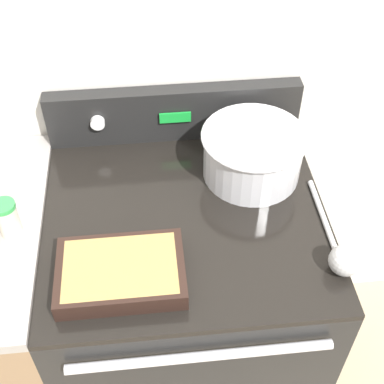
{
  "coord_description": "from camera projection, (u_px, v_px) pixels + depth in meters",
  "views": [
    {
      "loc": [
        -0.08,
        -0.58,
        1.97
      ],
      "look_at": [
        0.02,
        0.36,
        1.0
      ],
      "focal_mm": 50.0,
      "sensor_mm": 36.0,
      "label": 1
    }
  ],
  "objects": [
    {
      "name": "kitchen_wall",
      "position": [
        171.0,
        31.0,
        1.43
      ],
      "size": [
        8.0,
        0.05,
        2.5
      ],
      "color": "silver",
      "rests_on": "ground_plane"
    },
    {
      "name": "stove_range",
      "position": [
        186.0,
        311.0,
        1.72
      ],
      "size": [
        0.73,
        0.72,
        0.94
      ],
      "color": "black",
      "rests_on": "ground_plane"
    },
    {
      "name": "control_panel",
      "position": [
        174.0,
        113.0,
        1.55
      ],
      "size": [
        0.73,
        0.07,
        0.17
      ],
      "color": "black",
      "rests_on": "stove_range"
    },
    {
      "name": "mixing_bowl",
      "position": [
        253.0,
        152.0,
        1.44
      ],
      "size": [
        0.28,
        0.28,
        0.14
      ],
      "color": "silver",
      "rests_on": "stove_range"
    },
    {
      "name": "casserole_dish",
      "position": [
        121.0,
        272.0,
        1.22
      ],
      "size": [
        0.29,
        0.2,
        0.05
      ],
      "color": "black",
      "rests_on": "stove_range"
    },
    {
      "name": "ladle",
      "position": [
        342.0,
        256.0,
        1.25
      ],
      "size": [
        0.08,
        0.33,
        0.08
      ],
      "color": "#B7B7B7",
      "rests_on": "stove_range"
    },
    {
      "name": "spice_jar_green_cap",
      "position": [
        7.0,
        218.0,
        1.29
      ],
      "size": [
        0.06,
        0.06,
        0.1
      ],
      "color": "beige",
      "rests_on": "side_counter"
    }
  ]
}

